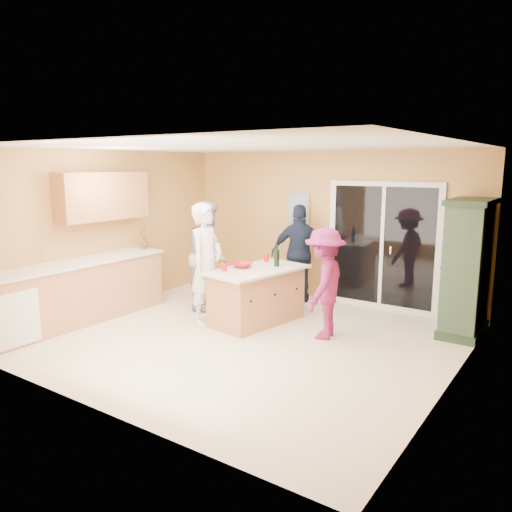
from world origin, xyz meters
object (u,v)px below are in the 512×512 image
Objects in this scene: kitchen_island at (257,297)px; green_hutch at (467,269)px; woman_navy at (300,253)px; woman_white at (206,264)px; woman_grey at (208,255)px; woman_magenta at (324,283)px.

green_hutch is (2.72, 1.22, 0.54)m from kitchen_island.
green_hutch is at bearing 147.85° from woman_navy.
woman_white is 1.93m from woman_navy.
woman_grey is at bearing 17.99° from woman_navy.
woman_white reaches higher than kitchen_island.
woman_magenta is at bearing -141.56° from green_hutch.
woman_navy is at bearing -150.42° from woman_magenta.
woman_magenta reaches higher than kitchen_island.
green_hutch is 1.12× the size of woman_navy.
kitchen_island is 1.00× the size of woman_navy.
green_hutch reaches higher than woman_grey.
green_hutch is 3.98m from woman_grey.
woman_grey is at bearing 177.47° from kitchen_island.
green_hutch is at bearing -70.01° from woman_white.
green_hutch is at bearing -103.36° from woman_grey.
kitchen_island is at bearing -129.64° from woman_grey.
woman_navy is (1.10, 1.15, -0.04)m from woman_grey.
woman_white reaches higher than woman_navy.
woman_magenta is (2.29, -0.28, -0.12)m from woman_grey.
woman_white is at bearing -153.41° from green_hutch.
kitchen_island is at bearing 63.59° from woman_navy.
green_hutch is 1.07× the size of woman_grey.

